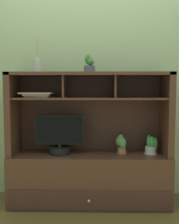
% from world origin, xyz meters
% --- Properties ---
extents(floor_plane, '(6.00, 6.00, 0.02)m').
position_xyz_m(floor_plane, '(0.00, 0.00, -0.01)').
color(floor_plane, brown).
rests_on(floor_plane, ground).
extents(back_wall, '(6.00, 0.02, 2.80)m').
position_xyz_m(back_wall, '(0.00, 0.26, 1.40)').
color(back_wall, '#97AF83').
rests_on(back_wall, ground).
extents(media_console, '(1.59, 0.50, 1.32)m').
position_xyz_m(media_console, '(0.00, 0.01, 0.41)').
color(media_console, '#492B21').
rests_on(media_console, ground).
extents(tv_monitor, '(0.49, 0.22, 0.39)m').
position_xyz_m(tv_monitor, '(-0.30, -0.02, 0.67)').
color(tv_monitor, black).
rests_on(tv_monitor, media_console).
extents(potted_orchid, '(0.11, 0.10, 0.20)m').
position_xyz_m(potted_orchid, '(0.32, 0.03, 0.60)').
color(potted_orchid, '#AE6D4E').
rests_on(potted_orchid, media_console).
extents(potted_fern, '(0.13, 0.13, 0.19)m').
position_xyz_m(potted_fern, '(0.62, 0.01, 0.59)').
color(potted_fern, silver).
rests_on(potted_fern, media_console).
extents(magazine_stack_left, '(0.33, 0.29, 0.05)m').
position_xyz_m(magazine_stack_left, '(-0.50, -0.06, 1.10)').
color(magazine_stack_left, gray).
rests_on(magazine_stack_left, media_console).
extents(diffuser_bottle, '(0.08, 0.08, 0.34)m').
position_xyz_m(diffuser_bottle, '(-0.52, -0.00, 1.39)').
color(diffuser_bottle, '#AEAEAA').
rests_on(diffuser_bottle, media_console).
extents(potted_succulent, '(0.13, 0.13, 0.18)m').
position_xyz_m(potted_succulent, '(-0.00, 0.00, 1.40)').
color(potted_succulent, '#46485B').
rests_on(potted_succulent, media_console).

